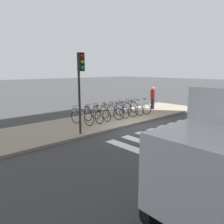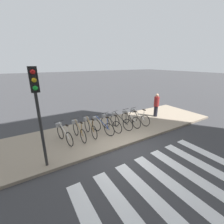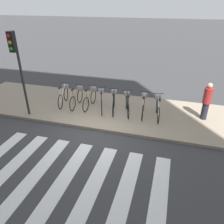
{
  "view_description": "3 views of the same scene",
  "coord_description": "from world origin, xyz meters",
  "px_view_note": "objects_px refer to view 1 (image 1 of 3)",
  "views": [
    {
      "loc": [
        -8.51,
        -7.47,
        2.92
      ],
      "look_at": [
        -0.76,
        1.0,
        0.68
      ],
      "focal_mm": 35.0,
      "sensor_mm": 36.0,
      "label": 1
    },
    {
      "loc": [
        -3.62,
        -4.83,
        3.7
      ],
      "look_at": [
        0.28,
        1.55,
        1.22
      ],
      "focal_mm": 24.0,
      "sensor_mm": 36.0,
      "label": 2
    },
    {
      "loc": [
        2.63,
        -6.86,
        4.62
      ],
      "look_at": [
        0.51,
        0.53,
        0.65
      ],
      "focal_mm": 35.0,
      "sensor_mm": 36.0,
      "label": 3
    }
  ],
  "objects_px": {
    "parked_bicycle_5": "(124,109)",
    "parked_bicycle_2": "(100,112)",
    "parked_bicycle_3": "(110,111)",
    "parked_bicycle_7": "(139,107)",
    "pedestrian": "(153,98)",
    "traffic_light": "(80,77)",
    "parked_bicycle_0": "(81,116)",
    "parked_bicycle_6": "(132,108)",
    "parked_bicycle_4": "(116,110)",
    "parked_bicycle_1": "(92,114)"
  },
  "relations": [
    {
      "from": "pedestrian",
      "to": "traffic_light",
      "type": "relative_size",
      "value": 0.46
    },
    {
      "from": "parked_bicycle_4",
      "to": "parked_bicycle_7",
      "type": "height_order",
      "value": "same"
    },
    {
      "from": "parked_bicycle_0",
      "to": "parked_bicycle_3",
      "type": "distance_m",
      "value": 1.94
    },
    {
      "from": "parked_bicycle_3",
      "to": "pedestrian",
      "type": "distance_m",
      "value": 4.46
    },
    {
      "from": "parked_bicycle_1",
      "to": "parked_bicycle_2",
      "type": "bearing_deg",
      "value": 7.62
    },
    {
      "from": "parked_bicycle_0",
      "to": "parked_bicycle_1",
      "type": "distance_m",
      "value": 0.71
    },
    {
      "from": "parked_bicycle_2",
      "to": "parked_bicycle_6",
      "type": "height_order",
      "value": "same"
    },
    {
      "from": "parked_bicycle_3",
      "to": "parked_bicycle_4",
      "type": "xyz_separation_m",
      "value": [
        0.56,
        0.05,
        0.0
      ]
    },
    {
      "from": "parked_bicycle_6",
      "to": "parked_bicycle_7",
      "type": "bearing_deg",
      "value": -2.45
    },
    {
      "from": "traffic_light",
      "to": "parked_bicycle_5",
      "type": "bearing_deg",
      "value": 19.22
    },
    {
      "from": "parked_bicycle_6",
      "to": "parked_bicycle_7",
      "type": "xyz_separation_m",
      "value": [
        0.62,
        -0.03,
        0.0
      ]
    },
    {
      "from": "parked_bicycle_5",
      "to": "pedestrian",
      "type": "bearing_deg",
      "value": 5.66
    },
    {
      "from": "parked_bicycle_2",
      "to": "parked_bicycle_6",
      "type": "distance_m",
      "value": 2.5
    },
    {
      "from": "parked_bicycle_6",
      "to": "parked_bicycle_4",
      "type": "bearing_deg",
      "value": 178.74
    },
    {
      "from": "parked_bicycle_7",
      "to": "traffic_light",
      "type": "xyz_separation_m",
      "value": [
        -5.46,
        -1.43,
        2.07
      ]
    },
    {
      "from": "parked_bicycle_1",
      "to": "parked_bicycle_2",
      "type": "xyz_separation_m",
      "value": [
        0.64,
        0.09,
        0.0
      ]
    },
    {
      "from": "parked_bicycle_3",
      "to": "parked_bicycle_6",
      "type": "bearing_deg",
      "value": 0.63
    },
    {
      "from": "parked_bicycle_3",
      "to": "parked_bicycle_7",
      "type": "relative_size",
      "value": 0.96
    },
    {
      "from": "pedestrian",
      "to": "traffic_light",
      "type": "bearing_deg",
      "value": -166.55
    },
    {
      "from": "parked_bicycle_0",
      "to": "parked_bicycle_6",
      "type": "xyz_separation_m",
      "value": [
        3.84,
        -0.07,
        0.0
      ]
    },
    {
      "from": "parked_bicycle_1",
      "to": "parked_bicycle_4",
      "type": "xyz_separation_m",
      "value": [
        1.79,
        -0.01,
        0.0
      ]
    },
    {
      "from": "parked_bicycle_3",
      "to": "parked_bicycle_5",
      "type": "xyz_separation_m",
      "value": [
        1.2,
        0.01,
        0.0
      ]
    },
    {
      "from": "parked_bicycle_3",
      "to": "parked_bicycle_4",
      "type": "bearing_deg",
      "value": 5.11
    },
    {
      "from": "parked_bicycle_3",
      "to": "traffic_light",
      "type": "distance_m",
      "value": 3.87
    },
    {
      "from": "parked_bicycle_2",
      "to": "parked_bicycle_5",
      "type": "height_order",
      "value": "same"
    },
    {
      "from": "parked_bicycle_0",
      "to": "parked_bicycle_2",
      "type": "relative_size",
      "value": 0.99
    },
    {
      "from": "parked_bicycle_4",
      "to": "parked_bicycle_5",
      "type": "relative_size",
      "value": 1.02
    },
    {
      "from": "parked_bicycle_6",
      "to": "traffic_light",
      "type": "distance_m",
      "value": 5.46
    },
    {
      "from": "parked_bicycle_3",
      "to": "traffic_light",
      "type": "bearing_deg",
      "value": -154.01
    },
    {
      "from": "parked_bicycle_2",
      "to": "pedestrian",
      "type": "bearing_deg",
      "value": 2.13
    },
    {
      "from": "parked_bicycle_3",
      "to": "parked_bicycle_7",
      "type": "height_order",
      "value": "same"
    },
    {
      "from": "parked_bicycle_2",
      "to": "parked_bicycle_3",
      "type": "xyz_separation_m",
      "value": [
        0.59,
        -0.14,
        0.0
      ]
    },
    {
      "from": "parked_bicycle_0",
      "to": "parked_bicycle_4",
      "type": "relative_size",
      "value": 1.01
    },
    {
      "from": "pedestrian",
      "to": "traffic_light",
      "type": "height_order",
      "value": "traffic_light"
    },
    {
      "from": "parked_bicycle_5",
      "to": "traffic_light",
      "type": "xyz_separation_m",
      "value": [
        -4.13,
        -1.44,
        2.07
      ]
    },
    {
      "from": "parked_bicycle_5",
      "to": "traffic_light",
      "type": "distance_m",
      "value": 4.84
    },
    {
      "from": "parked_bicycle_3",
      "to": "parked_bicycle_5",
      "type": "distance_m",
      "value": 1.2
    },
    {
      "from": "parked_bicycle_3",
      "to": "parked_bicycle_7",
      "type": "bearing_deg",
      "value": -0.12
    },
    {
      "from": "parked_bicycle_5",
      "to": "parked_bicycle_2",
      "type": "bearing_deg",
      "value": 175.73
    },
    {
      "from": "parked_bicycle_5",
      "to": "parked_bicycle_3",
      "type": "bearing_deg",
      "value": -179.57
    },
    {
      "from": "pedestrian",
      "to": "parked_bicycle_4",
      "type": "bearing_deg",
      "value": -175.88
    },
    {
      "from": "parked_bicycle_2",
      "to": "parked_bicycle_6",
      "type": "xyz_separation_m",
      "value": [
        2.5,
        -0.12,
        0.0
      ]
    },
    {
      "from": "parked_bicycle_1",
      "to": "parked_bicycle_0",
      "type": "bearing_deg",
      "value": 177.53
    },
    {
      "from": "parked_bicycle_2",
      "to": "pedestrian",
      "type": "xyz_separation_m",
      "value": [
        5.02,
        0.19,
        0.39
      ]
    },
    {
      "from": "parked_bicycle_3",
      "to": "parked_bicycle_6",
      "type": "height_order",
      "value": "same"
    },
    {
      "from": "parked_bicycle_0",
      "to": "parked_bicycle_3",
      "type": "height_order",
      "value": "same"
    },
    {
      "from": "parked_bicycle_1",
      "to": "parked_bicycle_5",
      "type": "height_order",
      "value": "same"
    },
    {
      "from": "parked_bicycle_0",
      "to": "parked_bicycle_4",
      "type": "height_order",
      "value": "same"
    },
    {
      "from": "parked_bicycle_1",
      "to": "parked_bicycle_6",
      "type": "distance_m",
      "value": 3.14
    },
    {
      "from": "parked_bicycle_6",
      "to": "traffic_light",
      "type": "height_order",
      "value": "traffic_light"
    }
  ]
}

